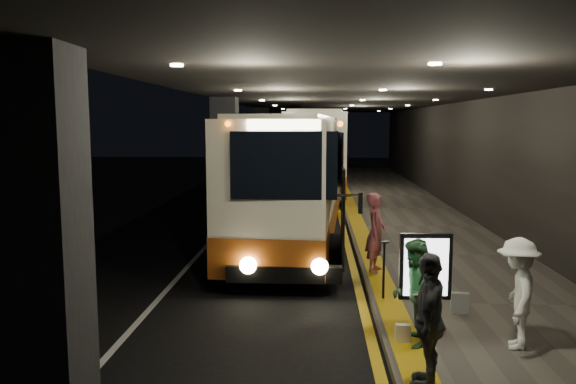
{
  "coord_description": "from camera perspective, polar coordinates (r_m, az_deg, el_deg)",
  "views": [
    {
      "loc": [
        1.43,
        -13.75,
        3.59
      ],
      "look_at": [
        0.64,
        1.57,
        1.7
      ],
      "focal_mm": 35.0,
      "sensor_mm": 36.0,
      "label": 1
    }
  ],
  "objects": [
    {
      "name": "support_columns",
      "position": [
        18.05,
        -6.4,
        2.56
      ],
      "size": [
        0.8,
        24.8,
        4.4
      ],
      "color": "black",
      "rests_on": "ground"
    },
    {
      "name": "ground",
      "position": [
        14.29,
        -2.9,
        -7.54
      ],
      "size": [
        90.0,
        90.0,
        0.0
      ],
      "primitive_type": "plane",
      "color": "black"
    },
    {
      "name": "bag_polka",
      "position": [
        10.86,
        17.03,
        -10.72
      ],
      "size": [
        0.32,
        0.15,
        0.38
      ],
      "primitive_type": "cube",
      "rotation": [
        0.0,
        0.0,
        -0.05
      ],
      "color": "black",
      "rests_on": "sidewalk"
    },
    {
      "name": "passenger_boarding",
      "position": [
        13.19,
        8.89,
        -4.08
      ],
      "size": [
        0.63,
        0.77,
        1.84
      ],
      "primitive_type": "imported",
      "rotation": [
        0.0,
        0.0,
        1.26
      ],
      "color": "#AC5059",
      "rests_on": "sidewalk"
    },
    {
      "name": "terminal_wall",
      "position": [
        19.57,
        19.57,
        4.89
      ],
      "size": [
        0.1,
        50.0,
        6.0
      ],
      "primitive_type": "cube",
      "color": "black",
      "rests_on": "ground"
    },
    {
      "name": "info_sign",
      "position": [
        9.16,
        13.78,
        -7.58
      ],
      "size": [
        0.82,
        0.15,
        1.73
      ],
      "rotation": [
        0.0,
        0.0,
        0.04
      ],
      "color": "black",
      "rests_on": "sidewalk"
    },
    {
      "name": "kerb_stripe_yellow",
      "position": [
        19.11,
        5.68,
        -3.82
      ],
      "size": [
        0.18,
        50.0,
        0.01
      ],
      "primitive_type": "cube",
      "color": "gold",
      "rests_on": "ground"
    },
    {
      "name": "bag_plain",
      "position": [
        9.3,
        11.58,
        -13.88
      ],
      "size": [
        0.23,
        0.14,
        0.29
      ],
      "primitive_type": "cube",
      "rotation": [
        0.0,
        0.0,
        -0.01
      ],
      "color": "silver",
      "rests_on": "sidewalk"
    },
    {
      "name": "sidewalk",
      "position": [
        19.37,
        12.81,
        -3.61
      ],
      "size": [
        4.5,
        50.0,
        0.15
      ],
      "primitive_type": "cube",
      "color": "#514C44",
      "rests_on": "ground"
    },
    {
      "name": "lane_line_white",
      "position": [
        19.36,
        -6.71,
        -3.7
      ],
      "size": [
        0.12,
        50.0,
        0.01
      ],
      "primitive_type": "cube",
      "color": "silver",
      "rests_on": "ground"
    },
    {
      "name": "coach_main",
      "position": [
        16.96,
        0.72,
        0.83
      ],
      "size": [
        3.17,
        11.89,
        3.67
      ],
      "rotation": [
        0.0,
        0.0,
        -0.06
      ],
      "color": "beige",
      "rests_on": "ground"
    },
    {
      "name": "coach_second",
      "position": [
        29.33,
        2.18,
        3.81
      ],
      "size": [
        3.26,
        13.0,
        4.06
      ],
      "rotation": [
        0.0,
        0.0,
        0.04
      ],
      "color": "beige",
      "rests_on": "ground"
    },
    {
      "name": "passenger_waiting_grey",
      "position": [
        7.67,
        14.13,
        -12.53
      ],
      "size": [
        0.81,
        1.16,
        1.8
      ],
      "primitive_type": "imported",
      "rotation": [
        0.0,
        0.0,
        -1.85
      ],
      "color": "#55565A",
      "rests_on": "sidewalk"
    },
    {
      "name": "tactile_strip",
      "position": [
        19.12,
        7.18,
        -3.38
      ],
      "size": [
        0.5,
        50.0,
        0.01
      ],
      "primitive_type": "cube",
      "color": "gold",
      "rests_on": "sidewalk"
    },
    {
      "name": "canopy",
      "position": [
        18.81,
        6.31,
        10.06
      ],
      "size": [
        9.0,
        50.0,
        0.4
      ],
      "primitive_type": "cube",
      "color": "black",
      "rests_on": "support_columns"
    },
    {
      "name": "passenger_waiting_white",
      "position": [
        9.38,
        22.29,
        -9.5
      ],
      "size": [
        0.79,
        1.21,
        1.72
      ],
      "primitive_type": "imported",
      "rotation": [
        0.0,
        0.0,
        -1.84
      ],
      "color": "white",
      "rests_on": "sidewalk"
    },
    {
      "name": "passenger_waiting_green",
      "position": [
        9.02,
        12.72,
        -9.94
      ],
      "size": [
        0.51,
        0.82,
        1.67
      ],
      "primitive_type": "imported",
      "rotation": [
        0.0,
        0.0,
        -1.58
      ],
      "color": "#3E7046",
      "rests_on": "sidewalk"
    },
    {
      "name": "stanchion_post",
      "position": [
        11.24,
        9.7,
        -7.87
      ],
      "size": [
        0.05,
        0.05,
        1.14
      ],
      "primitive_type": "cylinder",
      "color": "black",
      "rests_on": "sidewalk"
    }
  ]
}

